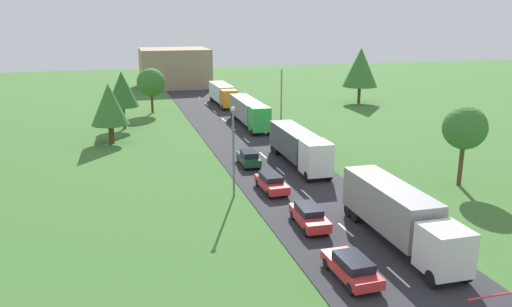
% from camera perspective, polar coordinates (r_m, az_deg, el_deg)
% --- Properties ---
extents(road, '(10.00, 140.00, 0.06)m').
position_cam_1_polar(road, '(42.57, 5.80, -4.71)').
color(road, '#2B2B30').
rests_on(road, ground).
extents(lane_marking_centre, '(0.16, 121.12, 0.01)m').
position_cam_1_polar(lane_marking_centre, '(38.93, 8.06, -6.67)').
color(lane_marking_centre, white).
rests_on(lane_marking_centre, road).
extents(truck_lead, '(2.59, 12.04, 3.65)m').
position_cam_1_polar(truck_lead, '(34.16, 15.87, -6.56)').
color(truck_lead, white).
rests_on(truck_lead, road).
extents(truck_second, '(2.65, 12.31, 3.52)m').
position_cam_1_polar(truck_second, '(50.46, 4.87, 0.92)').
color(truck_second, white).
rests_on(truck_second, road).
extents(truck_third, '(2.71, 13.95, 3.57)m').
position_cam_1_polar(truck_third, '(69.14, -0.82, 4.87)').
color(truck_third, green).
rests_on(truck_third, road).
extents(truck_fourth, '(2.51, 11.86, 3.47)m').
position_cam_1_polar(truck_fourth, '(86.13, -3.83, 6.84)').
color(truck_fourth, orange).
rests_on(truck_fourth, road).
extents(car_second, '(1.93, 4.47, 1.41)m').
position_cam_1_polar(car_second, '(29.56, 10.85, -12.58)').
color(car_second, red).
rests_on(car_second, road).
extents(car_third, '(1.93, 4.56, 1.47)m').
position_cam_1_polar(car_third, '(36.08, 6.08, -7.07)').
color(car_third, red).
rests_on(car_third, road).
extents(car_fourth, '(1.88, 4.51, 1.47)m').
position_cam_1_polar(car_fourth, '(42.95, 1.78, -3.32)').
color(car_fourth, red).
rests_on(car_fourth, road).
extents(car_fifth, '(1.87, 4.26, 1.55)m').
position_cam_1_polar(car_fifth, '(50.37, -0.83, -0.49)').
color(car_fifth, '#19472D').
rests_on(car_fifth, road).
extents(lamppost_second, '(0.36, 0.36, 7.61)m').
position_cam_1_polar(lamppost_second, '(40.97, -2.59, 0.78)').
color(lamppost_second, slate).
rests_on(lamppost_second, ground).
extents(lamppost_third, '(0.36, 0.36, 8.18)m').
position_cam_1_polar(lamppost_third, '(66.57, 2.90, 6.59)').
color(lamppost_third, slate).
rests_on(lamppost_third, ground).
extents(tree_oak, '(4.25, 4.25, 7.71)m').
position_cam_1_polar(tree_oak, '(69.13, -15.01, 7.08)').
color(tree_oak, '#513823').
rests_on(tree_oak, ground).
extents(tree_birch, '(6.06, 6.06, 9.58)m').
position_cam_1_polar(tree_birch, '(89.78, 11.82, 9.58)').
color(tree_birch, '#513823').
rests_on(tree_birch, ground).
extents(tree_maple, '(4.39, 4.39, 7.10)m').
position_cam_1_polar(tree_maple, '(61.45, -16.37, 5.36)').
color(tree_maple, '#513823').
rests_on(tree_maple, ground).
extents(tree_pine, '(4.40, 4.40, 7.02)m').
position_cam_1_polar(tree_pine, '(80.22, -11.86, 7.92)').
color(tree_pine, '#513823').
rests_on(tree_pine, ground).
extents(tree_elm, '(3.81, 3.81, 7.16)m').
position_cam_1_polar(tree_elm, '(47.12, 22.68, 2.69)').
color(tree_elm, '#513823').
rests_on(tree_elm, ground).
extents(distant_building, '(14.29, 13.59, 8.19)m').
position_cam_1_polar(distant_building, '(111.30, -9.26, 9.61)').
color(distant_building, '#9E846B').
rests_on(distant_building, ground).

